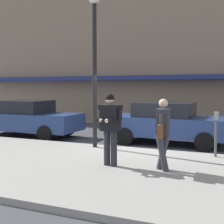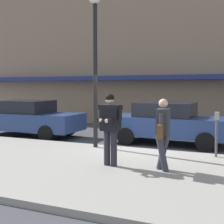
{
  "view_description": "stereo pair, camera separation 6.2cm",
  "coord_description": "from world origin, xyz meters",
  "px_view_note": "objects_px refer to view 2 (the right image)",
  "views": [
    {
      "loc": [
        3.14,
        -9.76,
        2.11
      ],
      "look_at": [
        0.15,
        -2.65,
        1.49
      ],
      "focal_mm": 50.0,
      "sensor_mm": 36.0,
      "label": 1
    },
    {
      "loc": [
        3.2,
        -9.73,
        2.11
      ],
      "look_at": [
        0.15,
        -2.65,
        1.49
      ],
      "focal_mm": 50.0,
      "sensor_mm": 36.0,
      "label": 2
    }
  ],
  "objects_px": {
    "street_lamp_post": "(95,55)",
    "parked_sedan_mid": "(169,123)",
    "man_texting_on_phone": "(110,122)",
    "parking_meter": "(217,128)",
    "parked_sedan_near": "(29,118)",
    "pedestrian_with_bag": "(163,130)"
  },
  "relations": [
    {
      "from": "street_lamp_post",
      "to": "parked_sedan_near",
      "type": "bearing_deg",
      "value": 157.89
    },
    {
      "from": "man_texting_on_phone",
      "to": "parking_meter",
      "type": "bearing_deg",
      "value": 41.42
    },
    {
      "from": "parked_sedan_near",
      "to": "pedestrian_with_bag",
      "type": "relative_size",
      "value": 2.67
    },
    {
      "from": "man_texting_on_phone",
      "to": "parked_sedan_mid",
      "type": "bearing_deg",
      "value": 83.29
    },
    {
      "from": "parked_sedan_near",
      "to": "pedestrian_with_bag",
      "type": "bearing_deg",
      "value": -28.07
    },
    {
      "from": "parking_meter",
      "to": "street_lamp_post",
      "type": "bearing_deg",
      "value": -179.24
    },
    {
      "from": "pedestrian_with_bag",
      "to": "parked_sedan_mid",
      "type": "bearing_deg",
      "value": 100.96
    },
    {
      "from": "parked_sedan_mid",
      "to": "man_texting_on_phone",
      "type": "bearing_deg",
      "value": -96.71
    },
    {
      "from": "man_texting_on_phone",
      "to": "pedestrian_with_bag",
      "type": "bearing_deg",
      "value": 3.13
    },
    {
      "from": "man_texting_on_phone",
      "to": "pedestrian_with_bag",
      "type": "height_order",
      "value": "man_texting_on_phone"
    },
    {
      "from": "man_texting_on_phone",
      "to": "parking_meter",
      "type": "relative_size",
      "value": 1.42
    },
    {
      "from": "street_lamp_post",
      "to": "parked_sedan_mid",
      "type": "bearing_deg",
      "value": 49.5
    },
    {
      "from": "parked_sedan_mid",
      "to": "man_texting_on_phone",
      "type": "relative_size",
      "value": 2.52
    },
    {
      "from": "parked_sedan_near",
      "to": "parked_sedan_mid",
      "type": "distance_m",
      "value": 5.9
    },
    {
      "from": "parked_sedan_mid",
      "to": "man_texting_on_phone",
      "type": "height_order",
      "value": "man_texting_on_phone"
    },
    {
      "from": "pedestrian_with_bag",
      "to": "street_lamp_post",
      "type": "height_order",
      "value": "street_lamp_post"
    },
    {
      "from": "pedestrian_with_bag",
      "to": "parking_meter",
      "type": "bearing_deg",
      "value": 62.6
    },
    {
      "from": "parked_sedan_mid",
      "to": "man_texting_on_phone",
      "type": "xyz_separation_m",
      "value": [
        -0.5,
        -4.27,
        0.46
      ]
    },
    {
      "from": "parked_sedan_near",
      "to": "street_lamp_post",
      "type": "xyz_separation_m",
      "value": [
        3.95,
        -1.61,
        2.35
      ]
    },
    {
      "from": "street_lamp_post",
      "to": "parking_meter",
      "type": "distance_m",
      "value": 4.35
    },
    {
      "from": "parked_sedan_mid",
      "to": "street_lamp_post",
      "type": "height_order",
      "value": "street_lamp_post"
    },
    {
      "from": "street_lamp_post",
      "to": "parking_meter",
      "type": "height_order",
      "value": "street_lamp_post"
    }
  ]
}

